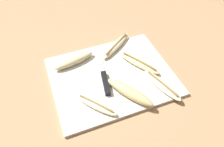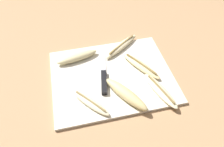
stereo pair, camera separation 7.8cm
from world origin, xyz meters
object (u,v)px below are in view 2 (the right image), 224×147
(banana_pale_long, at_px, (160,90))
(knife, at_px, (104,79))
(banana_bright_far, at_px, (91,103))
(banana_ripe_center, at_px, (141,66))
(banana_soft_right, at_px, (77,57))
(banana_cream_curved, at_px, (121,46))
(banana_spotted_left, at_px, (126,94))

(banana_pale_long, bearing_deg, knife, 151.45)
(knife, bearing_deg, banana_bright_far, -114.54)
(banana_ripe_center, distance_m, banana_soft_right, 0.26)
(knife, bearing_deg, banana_cream_curved, 65.58)
(banana_pale_long, bearing_deg, banana_spotted_left, 176.38)
(knife, distance_m, banana_spotted_left, 0.11)
(banana_ripe_center, bearing_deg, banana_pale_long, -77.06)
(banana_ripe_center, bearing_deg, banana_bright_far, -150.36)
(knife, xyz_separation_m, banana_ripe_center, (0.16, 0.03, 0.00))
(banana_ripe_center, relative_size, banana_cream_curved, 1.00)
(banana_spotted_left, xyz_separation_m, banana_soft_right, (-0.15, 0.23, -0.00))
(banana_soft_right, bearing_deg, banana_bright_far, -85.66)
(banana_soft_right, bearing_deg, banana_spotted_left, -57.78)
(banana_ripe_center, xyz_separation_m, banana_pale_long, (0.03, -0.13, -0.00))
(knife, relative_size, banana_cream_curved, 1.20)
(banana_spotted_left, relative_size, banana_cream_curved, 1.01)
(banana_spotted_left, bearing_deg, banana_pale_long, -3.62)
(banana_ripe_center, xyz_separation_m, banana_soft_right, (-0.24, 0.11, 0.00))
(banana_pale_long, bearing_deg, banana_ripe_center, 102.94)
(banana_bright_far, bearing_deg, banana_pale_long, -1.15)
(banana_spotted_left, xyz_separation_m, banana_cream_curved, (0.05, 0.26, -0.01))
(banana_soft_right, height_order, banana_cream_curved, banana_soft_right)
(knife, relative_size, banana_ripe_center, 1.19)
(knife, distance_m, banana_soft_right, 0.16)
(knife, relative_size, banana_soft_right, 1.23)
(knife, bearing_deg, banana_soft_right, 132.09)
(banana_spotted_left, xyz_separation_m, banana_pale_long, (0.13, -0.01, -0.01))
(banana_soft_right, bearing_deg, banana_cream_curved, 8.04)
(knife, height_order, banana_bright_far, banana_bright_far)
(banana_spotted_left, distance_m, banana_cream_curved, 0.26)
(banana_spotted_left, distance_m, banana_soft_right, 0.27)
(banana_cream_curved, bearing_deg, knife, -124.53)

